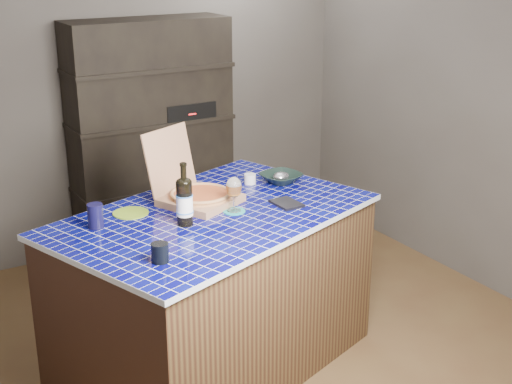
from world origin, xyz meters
TOP-DOWN VIEW (x-y plane):
  - room at (0.00, 0.00)m, footprint 3.50×3.50m
  - shelving_unit at (0.00, 1.53)m, footprint 1.20×0.41m
  - kitchen_island at (-0.36, -0.16)m, footprint 1.96×1.58m
  - pizza_box at (-0.36, 0.02)m, footprint 0.52×0.56m
  - mead_bottle at (-0.56, -0.24)m, footprint 0.09×0.09m
  - teal_trivet at (-0.25, -0.20)m, footprint 0.12×0.12m
  - wine_glass at (-0.25, -0.20)m, footprint 0.09×0.09m
  - tumbler at (-0.85, -0.59)m, footprint 0.08×0.08m
  - dvd_case at (0.06, -0.26)m, footprint 0.13×0.18m
  - bowl at (0.24, 0.08)m, footprint 0.28×0.28m
  - foil_contents at (0.24, 0.08)m, footprint 0.11×0.09m
  - white_jar at (0.07, 0.16)m, footprint 0.07×0.07m
  - navy_cup at (-0.97, -0.04)m, footprint 0.08×0.08m
  - green_trivet at (-0.74, 0.06)m, footprint 0.19×0.19m

SIDE VIEW (x-z plane):
  - kitchen_island at x=-0.36m, z-range 0.00..0.94m
  - shelving_unit at x=0.00m, z-range 0.00..1.80m
  - teal_trivet at x=-0.25m, z-range 0.94..0.94m
  - green_trivet at x=-0.74m, z-range 0.94..0.94m
  - dvd_case at x=0.06m, z-range 0.94..0.95m
  - bowl at x=0.24m, z-range 0.94..0.99m
  - white_jar at x=0.07m, z-range 0.94..1.00m
  - foil_contents at x=0.24m, z-range 0.95..1.00m
  - tumbler at x=-0.85m, z-range 0.94..1.03m
  - pizza_box at x=-0.36m, z-range 0.79..1.19m
  - navy_cup at x=-0.97m, z-range 0.94..1.06m
  - mead_bottle at x=-0.56m, z-range 0.90..1.23m
  - wine_glass at x=-0.25m, z-range 0.98..1.17m
  - room at x=0.00m, z-range -0.50..3.00m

